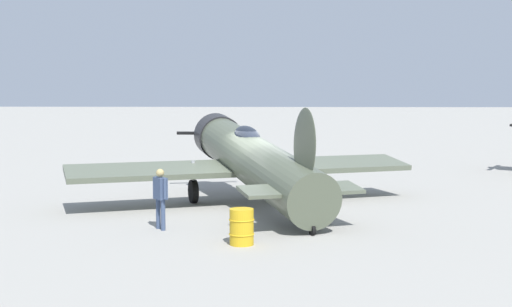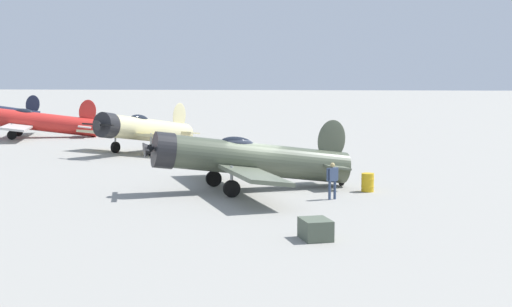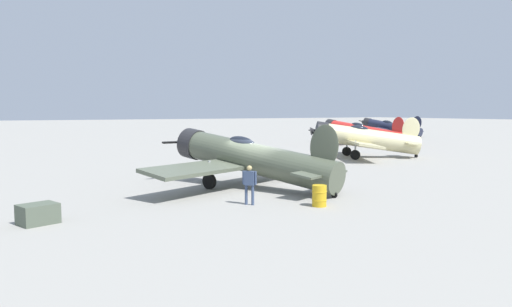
% 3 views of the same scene
% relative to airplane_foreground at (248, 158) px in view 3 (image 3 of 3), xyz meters
% --- Properties ---
extents(ground_plane, '(400.00, 400.00, 0.00)m').
position_rel_airplane_foreground_xyz_m(ground_plane, '(0.47, 0.20, -1.55)').
color(ground_plane, gray).
extents(airplane_foreground, '(10.14, 11.78, 3.46)m').
position_rel_airplane_foreground_xyz_m(airplane_foreground, '(0.00, 0.00, 0.00)').
color(airplane_foreground, '#4C5442').
rests_on(airplane_foreground, ground_plane).
extents(airplane_mid_apron, '(10.02, 9.25, 3.53)m').
position_rel_airplane_foreground_xyz_m(airplane_mid_apron, '(-9.10, 16.05, 0.12)').
color(airplane_mid_apron, beige).
rests_on(airplane_mid_apron, ground_plane).
extents(airplane_far_line, '(12.25, 11.55, 3.43)m').
position_rel_airplane_foreground_xyz_m(airplane_far_line, '(-21.89, 27.20, -0.09)').
color(airplane_far_line, red).
rests_on(airplane_far_line, ground_plane).
extents(airplane_outer_stand, '(11.09, 11.44, 3.31)m').
position_rel_airplane_foreground_xyz_m(airplane_outer_stand, '(-32.66, 42.65, -0.05)').
color(airplane_outer_stand, '#1E2338').
rests_on(airplane_outer_stand, ground_plane).
extents(ground_crew_mechanic, '(0.54, 0.46, 1.69)m').
position_rel_airplane_foreground_xyz_m(ground_crew_mechanic, '(4.17, -2.20, -0.53)').
color(ground_crew_mechanic, '#384766').
rests_on(ground_crew_mechanic, ground_plane).
extents(equipment_crate, '(1.30, 1.48, 0.71)m').
position_rel_airplane_foreground_xyz_m(equipment_crate, '(3.52, -10.35, -1.19)').
color(equipment_crate, '#4C5647').
rests_on(equipment_crate, ground_plane).
extents(fuel_drum, '(0.64, 0.64, 0.90)m').
position_rel_airplane_foreground_xyz_m(fuel_drum, '(5.89, 0.19, -1.10)').
color(fuel_drum, gold).
rests_on(fuel_drum, ground_plane).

